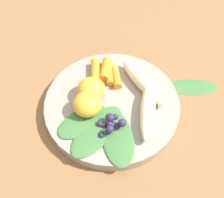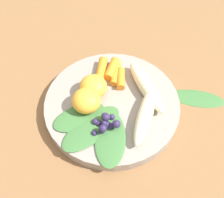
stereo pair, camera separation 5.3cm
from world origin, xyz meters
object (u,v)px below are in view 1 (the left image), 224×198
at_px(banana_peeled_left, 143,82).
at_px(kale_leaf_stray, 192,87).
at_px(banana_peeled_right, 147,111).
at_px(bowl, 112,106).
at_px(orange_segment_near, 88,104).

bearing_deg(banana_peeled_left, kale_leaf_stray, -114.32).
bearing_deg(banana_peeled_right, bowl, 72.08).
bearing_deg(orange_segment_near, banana_peeled_right, 16.43).
height_order(banana_peeled_right, orange_segment_near, orange_segment_near).
height_order(bowl, orange_segment_near, orange_segment_near).
bearing_deg(bowl, orange_segment_near, -134.97).
height_order(bowl, banana_peeled_right, banana_peeled_right).
bearing_deg(banana_peeled_right, orange_segment_near, 91.20).
height_order(banana_peeled_left, orange_segment_near, orange_segment_near).
bearing_deg(bowl, banana_peeled_left, 54.43).
distance_m(banana_peeled_right, kale_leaf_stray, 0.13).
relative_size(bowl, kale_leaf_stray, 2.35).
bearing_deg(banana_peeled_right, banana_peeled_left, 10.24).
relative_size(banana_peeled_left, banana_peeled_right, 1.00).
distance_m(banana_peeled_left, kale_leaf_stray, 0.11).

